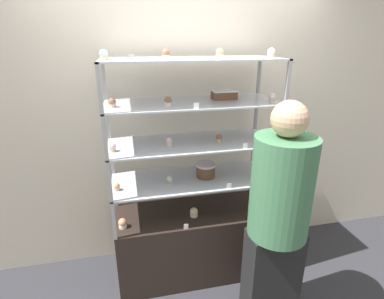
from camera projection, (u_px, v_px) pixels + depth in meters
The scene contains 32 objects.
ground_plane at pixel (192, 269), 2.81m from camera, with size 20.00×20.00×0.00m, color #2D2D33.
back_wall at pixel (183, 125), 2.72m from camera, with size 8.00×0.05×2.60m.
display_base at pixel (192, 241), 2.70m from camera, with size 1.30×0.51×0.63m.
display_riser_lower at pixel (192, 180), 2.49m from camera, with size 1.30×0.51×0.32m.
display_riser_middle at pixel (192, 144), 2.37m from camera, with size 1.30×0.51×0.32m.
display_riser_upper at pixel (192, 105), 2.26m from camera, with size 1.30×0.51×0.32m.
display_riser_top at pixel (192, 61), 2.15m from camera, with size 1.30×0.51×0.32m.
layer_cake_centerpiece at pixel (206, 170), 2.49m from camera, with size 0.16×0.16×0.12m.
sheet_cake_frosted at pixel (224, 95), 2.36m from camera, with size 0.19×0.12×0.07m.
cupcake_0 at pixel (123, 223), 2.36m from camera, with size 0.07×0.07×0.08m.
cupcake_1 at pixel (194, 212), 2.51m from camera, with size 0.07×0.07×0.08m.
cupcake_2 at pixel (260, 203), 2.64m from camera, with size 0.07×0.07×0.08m.
price_tag_0 at pixel (186, 226), 2.35m from camera, with size 0.04×0.00×0.04m.
cupcake_3 at pixel (117, 187), 2.28m from camera, with size 0.05×0.05×0.06m.
cupcake_4 at pixel (170, 179), 2.39m from camera, with size 0.05×0.05×0.06m.
cupcake_5 at pixel (263, 171), 2.54m from camera, with size 0.05×0.05×0.06m.
price_tag_1 at pixel (229, 186), 2.31m from camera, with size 0.04×0.00×0.04m.
cupcake_6 at pixel (112, 147), 2.16m from camera, with size 0.05×0.05×0.07m.
cupcake_7 at pixel (169, 142), 2.27m from camera, with size 0.05×0.05×0.07m.
cupcake_8 at pixel (219, 138), 2.35m from camera, with size 0.05×0.05×0.07m.
cupcake_9 at pixel (265, 136), 2.40m from camera, with size 0.05×0.05×0.07m.
price_tag_2 at pixel (245, 146), 2.22m from camera, with size 0.04×0.00×0.04m.
cupcake_10 at pixel (112, 103), 2.07m from camera, with size 0.05×0.05×0.07m.
cupcake_11 at pixel (168, 101), 2.13m from camera, with size 0.05×0.05×0.07m.
cupcake_12 at pixel (272, 98), 2.25m from camera, with size 0.05×0.05×0.07m.
price_tag_3 at pixel (196, 106), 2.03m from camera, with size 0.04×0.00×0.04m.
cupcake_13 at pixel (104, 55), 1.94m from camera, with size 0.05×0.05×0.07m.
cupcake_14 at pixel (166, 54), 2.03m from camera, with size 0.05×0.05×0.07m.
cupcake_15 at pixel (220, 53), 2.11m from camera, with size 0.05×0.05×0.07m.
cupcake_16 at pixel (271, 53), 2.20m from camera, with size 0.05×0.05×0.07m.
price_tag_4 at pixel (132, 58), 1.83m from camera, with size 0.04×0.00×0.04m.
customer_figure at pixel (278, 218), 2.00m from camera, with size 0.40×0.40×1.71m.
Camera 1 is at (-0.48, -2.19, 2.05)m, focal length 28.00 mm.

